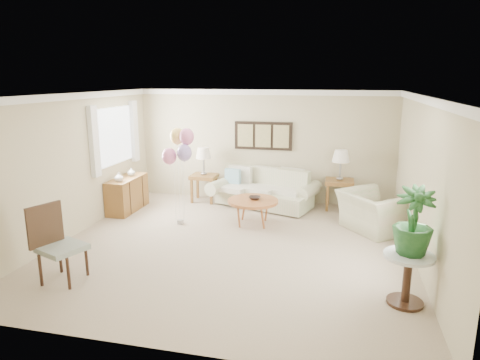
{
  "coord_description": "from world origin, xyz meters",
  "views": [
    {
      "loc": [
        1.72,
        -6.77,
        2.87
      ],
      "look_at": [
        -0.0,
        0.6,
        1.05
      ],
      "focal_mm": 32.0,
      "sensor_mm": 36.0,
      "label": 1
    }
  ],
  "objects": [
    {
      "name": "ground_plane",
      "position": [
        0.0,
        0.0,
        0.0
      ],
      "size": [
        6.0,
        6.0,
        0.0
      ],
      "primitive_type": "plane",
      "color": "tan"
    },
    {
      "name": "room_shell",
      "position": [
        -0.11,
        0.09,
        1.63
      ],
      "size": [
        6.04,
        6.04,
        2.6
      ],
      "color": "#BBB18B",
      "rests_on": "ground"
    },
    {
      "name": "wall_art_triptych",
      "position": [
        0.0,
        2.96,
        1.55
      ],
      "size": [
        1.35,
        0.06,
        0.65
      ],
      "color": "black",
      "rests_on": "ground"
    },
    {
      "name": "sofa",
      "position": [
        0.13,
        2.5,
        0.34
      ],
      "size": [
        2.58,
        1.49,
        0.86
      ],
      "color": "beige",
      "rests_on": "ground"
    },
    {
      "name": "end_table_left",
      "position": [
        -1.33,
        2.57,
        0.54
      ],
      "size": [
        0.59,
        0.54,
        0.65
      ],
      "color": "brown",
      "rests_on": "ground"
    },
    {
      "name": "end_table_right",
      "position": [
        1.78,
        2.65,
        0.56
      ],
      "size": [
        0.62,
        0.56,
        0.67
      ],
      "color": "brown",
      "rests_on": "ground"
    },
    {
      "name": "lamp_left",
      "position": [
        -1.33,
        2.57,
        1.14
      ],
      "size": [
        0.37,
        0.37,
        0.65
      ],
      "color": "gray",
      "rests_on": "end_table_left"
    },
    {
      "name": "lamp_right",
      "position": [
        1.78,
        2.65,
        1.18
      ],
      "size": [
        0.38,
        0.38,
        0.67
      ],
      "color": "gray",
      "rests_on": "end_table_right"
    },
    {
      "name": "coffee_table",
      "position": [
        0.12,
        1.22,
        0.47
      ],
      "size": [
        1.01,
        1.01,
        0.51
      ],
      "color": "#A35A2A",
      "rests_on": "ground"
    },
    {
      "name": "decor_bowl",
      "position": [
        0.15,
        1.26,
        0.54
      ],
      "size": [
        0.24,
        0.24,
        0.06
      ],
      "primitive_type": "imported",
      "rotation": [
        0.0,
        0.0,
        0.04
      ],
      "color": "black",
      "rests_on": "coffee_table"
    },
    {
      "name": "armchair",
      "position": [
        2.43,
        1.38,
        0.38
      ],
      "size": [
        1.52,
        1.54,
        0.75
      ],
      "primitive_type": "imported",
      "rotation": [
        0.0,
        0.0,
        2.24
      ],
      "color": "beige",
      "rests_on": "ground"
    },
    {
      "name": "side_table",
      "position": [
        2.66,
        -1.37,
        0.52
      ],
      "size": [
        0.64,
        0.64,
        0.69
      ],
      "color": "silver",
      "rests_on": "ground"
    },
    {
      "name": "potted_plant",
      "position": [
        2.68,
        -1.35,
        1.12
      ],
      "size": [
        0.5,
        0.5,
        0.87
      ],
      "primitive_type": "imported",
      "rotation": [
        0.0,
        0.0,
        -0.03
      ],
      "color": "#174A1E",
      "rests_on": "side_table"
    },
    {
      "name": "accent_chair",
      "position": [
        -2.13,
        -1.8,
        0.59
      ],
      "size": [
        0.72,
        0.72,
        1.13
      ],
      "color": "gray",
      "rests_on": "ground"
    },
    {
      "name": "credenza",
      "position": [
        -2.76,
        1.5,
        0.37
      ],
      "size": [
        0.46,
        1.2,
        0.74
      ],
      "color": "brown",
      "rests_on": "ground"
    },
    {
      "name": "vase_white",
      "position": [
        -2.74,
        1.15,
        0.84
      ],
      "size": [
        0.21,
        0.21,
        0.19
      ],
      "primitive_type": "imported",
      "rotation": [
        0.0,
        0.0,
        -0.18
      ],
      "color": "silver",
      "rests_on": "credenza"
    },
    {
      "name": "vase_sage",
      "position": [
        -2.74,
        1.71,
        0.83
      ],
      "size": [
        0.22,
        0.22,
        0.17
      ],
      "primitive_type": "imported",
      "rotation": [
        0.0,
        0.0,
        0.36
      ],
      "color": "beige",
      "rests_on": "credenza"
    },
    {
      "name": "balloon_cluster",
      "position": [
        -1.28,
        0.93,
        1.58
      ],
      "size": [
        0.62,
        0.47,
        1.93
      ],
      "color": "gray",
      "rests_on": "ground"
    }
  ]
}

